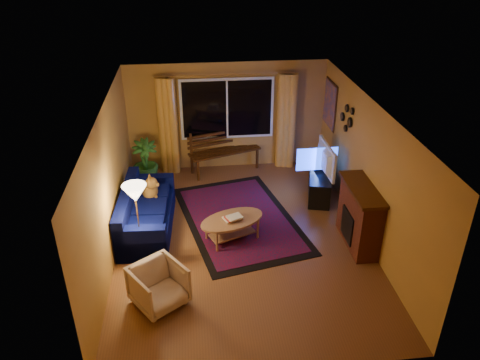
{
  "coord_description": "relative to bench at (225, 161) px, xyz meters",
  "views": [
    {
      "loc": [
        -0.81,
        -7.06,
        5.06
      ],
      "look_at": [
        0.0,
        0.3,
        1.05
      ],
      "focal_mm": 35.0,
      "sensor_mm": 36.0,
      "label": 1
    }
  ],
  "objects": [
    {
      "name": "floor",
      "position": [
        0.08,
        -2.74,
        -0.26
      ],
      "size": [
        4.5,
        6.0,
        0.02
      ],
      "primitive_type": "cube",
      "color": "brown",
      "rests_on": "ground"
    },
    {
      "name": "floor_lamp",
      "position": [
        -1.69,
        -3.17,
        0.47
      ],
      "size": [
        0.27,
        0.27,
        1.45
      ],
      "primitive_type": "cylinder",
      "rotation": [
        0.0,
        0.0,
        -0.11
      ],
      "color": "#BF8C3F",
      "rests_on": "ground"
    },
    {
      "name": "wall_left",
      "position": [
        -2.18,
        -2.74,
        1.0
      ],
      "size": [
        0.02,
        6.0,
        2.5
      ],
      "primitive_type": "cube",
      "color": "#BB8438",
      "rests_on": "ground"
    },
    {
      "name": "coffee_table",
      "position": [
        -0.1,
        -2.77,
        -0.03
      ],
      "size": [
        1.57,
        1.57,
        0.44
      ],
      "primitive_type": "cylinder",
      "rotation": [
        0.0,
        0.0,
        0.39
      ],
      "color": "#A16C48",
      "rests_on": "ground"
    },
    {
      "name": "armchair",
      "position": [
        -1.35,
        -4.31,
        0.12
      ],
      "size": [
        0.97,
        0.96,
        0.73
      ],
      "primitive_type": "imported",
      "rotation": [
        0.0,
        0.0,
        0.61
      ],
      "color": "beige",
      "rests_on": "ground"
    },
    {
      "name": "painting",
      "position": [
        2.3,
        -0.29,
        1.4
      ],
      "size": [
        0.04,
        0.76,
        0.96
      ],
      "primitive_type": "cube",
      "color": "#D66211",
      "rests_on": "wall_right"
    },
    {
      "name": "window",
      "position": [
        0.08,
        0.2,
        1.2
      ],
      "size": [
        2.0,
        0.02,
        1.3
      ],
      "primitive_type": "cube",
      "color": "black",
      "rests_on": "wall_back"
    },
    {
      "name": "curtain_right",
      "position": [
        1.43,
        0.14,
        0.87
      ],
      "size": [
        0.36,
        0.36,
        2.24
      ],
      "primitive_type": "cylinder",
      "color": "gold",
      "rests_on": "ground"
    },
    {
      "name": "curtain_rod",
      "position": [
        0.08,
        0.16,
        2.0
      ],
      "size": [
        3.2,
        0.03,
        0.03
      ],
      "primitive_type": "cylinder",
      "rotation": [
        0.0,
        1.57,
        0.0
      ],
      "color": "#BF8C3F",
      "rests_on": "wall_back"
    },
    {
      "name": "wall_right",
      "position": [
        2.34,
        -2.74,
        1.0
      ],
      "size": [
        0.02,
        6.0,
        2.5
      ],
      "primitive_type": "cube",
      "color": "#BB8438",
      "rests_on": "ground"
    },
    {
      "name": "mirror_cluster",
      "position": [
        2.29,
        -1.44,
        1.55
      ],
      "size": [
        0.06,
        0.6,
        0.56
      ],
      "primitive_type": null,
      "color": "black",
      "rests_on": "wall_right"
    },
    {
      "name": "television",
      "position": [
        1.9,
        -1.35,
        0.6
      ],
      "size": [
        0.16,
        1.08,
        0.62
      ],
      "primitive_type": "imported",
      "rotation": [
        0.0,
        0.0,
        1.59
      ],
      "color": "black",
      "rests_on": "tv_console"
    },
    {
      "name": "rug",
      "position": [
        0.1,
        -2.13,
        -0.24
      ],
      "size": [
        2.64,
        3.52,
        0.02
      ],
      "primitive_type": "cube",
      "rotation": [
        0.0,
        0.0,
        0.22
      ],
      "color": "maroon",
      "rests_on": "ground"
    },
    {
      "name": "potted_plant",
      "position": [
        -1.8,
        -0.36,
        0.25
      ],
      "size": [
        0.67,
        0.67,
        1.0
      ],
      "primitive_type": "imported",
      "rotation": [
        0.0,
        0.0,
        0.21
      ],
      "color": "#235B1E",
      "rests_on": "ground"
    },
    {
      "name": "bench",
      "position": [
        0.0,
        0.0,
        0.0
      ],
      "size": [
        1.73,
        1.0,
        0.5
      ],
      "primitive_type": "cube",
      "rotation": [
        0.0,
        0.0,
        0.33
      ],
      "color": "#341806",
      "rests_on": "ground"
    },
    {
      "name": "fireplace",
      "position": [
        2.13,
        -3.14,
        0.3
      ],
      "size": [
        0.4,
        1.2,
        1.1
      ],
      "primitive_type": "cube",
      "color": "maroon",
      "rests_on": "ground"
    },
    {
      "name": "curtain_left",
      "position": [
        -1.27,
        0.14,
        0.87
      ],
      "size": [
        0.36,
        0.36,
        2.24
      ],
      "primitive_type": "cylinder",
      "color": "gold",
      "rests_on": "ground"
    },
    {
      "name": "tv_console",
      "position": [
        1.9,
        -1.35,
        0.02
      ],
      "size": [
        0.75,
        1.37,
        0.54
      ],
      "primitive_type": "cube",
      "rotation": [
        0.0,
        0.0,
        -0.25
      ],
      "color": "black",
      "rests_on": "ground"
    },
    {
      "name": "wall_back",
      "position": [
        0.08,
        0.27,
        1.0
      ],
      "size": [
        4.5,
        0.02,
        2.5
      ],
      "primitive_type": "cube",
      "color": "#BB8438",
      "rests_on": "ground"
    },
    {
      "name": "sofa",
      "position": [
        -1.65,
        -2.28,
        0.17
      ],
      "size": [
        0.99,
        2.1,
        0.83
      ],
      "primitive_type": "cube",
      "rotation": [
        0.0,
        0.0,
        -0.05
      ],
      "color": "#020636",
      "rests_on": "ground"
    },
    {
      "name": "ceiling",
      "position": [
        0.08,
        -2.74,
        2.26
      ],
      "size": [
        4.5,
        6.0,
        0.02
      ],
      "primitive_type": "cube",
      "color": "white",
      "rests_on": "ground"
    },
    {
      "name": "dog",
      "position": [
        -1.6,
        -1.82,
        0.4
      ],
      "size": [
        0.41,
        0.5,
        0.47
      ],
      "primitive_type": null,
      "rotation": [
        0.0,
        0.0,
        -0.25
      ],
      "color": "#9C682C",
      "rests_on": "sofa"
    }
  ]
}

